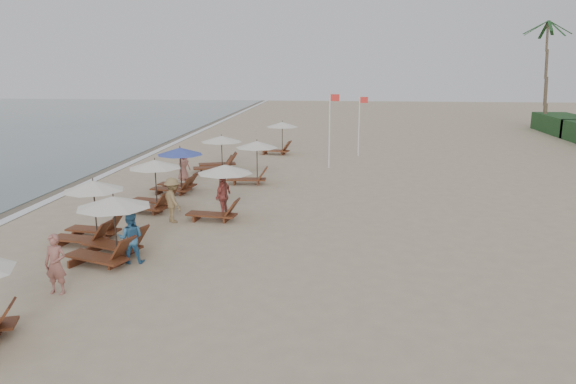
# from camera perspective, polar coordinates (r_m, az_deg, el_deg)

# --- Properties ---
(ground) EXTENTS (160.00, 160.00, 0.00)m
(ground) POSITION_cam_1_polar(r_m,az_deg,el_deg) (16.30, -2.45, -8.89)
(ground) COLOR tan
(ground) RESTS_ON ground
(wet_sand_band) EXTENTS (3.20, 140.00, 0.01)m
(wet_sand_band) POSITION_cam_1_polar(r_m,az_deg,el_deg) (29.60, -24.13, 0.07)
(wet_sand_band) COLOR #6B5E4C
(wet_sand_band) RESTS_ON ground
(foam_line) EXTENTS (0.50, 140.00, 0.02)m
(foam_line) POSITION_cam_1_polar(r_m,az_deg,el_deg) (28.97, -21.90, 0.03)
(foam_line) COLOR white
(foam_line) RESTS_ON ground
(lounger_station_1) EXTENTS (2.78, 2.62, 2.09)m
(lounger_station_1) POSITION_cam_1_polar(r_m,az_deg,el_deg) (18.31, -18.26, -3.65)
(lounger_station_1) COLOR brown
(lounger_station_1) RESTS_ON ground
(lounger_station_2) EXTENTS (2.53, 2.11, 2.20)m
(lounger_station_2) POSITION_cam_1_polar(r_m,az_deg,el_deg) (20.40, -20.01, -2.03)
(lounger_station_2) COLOR brown
(lounger_station_2) RESTS_ON ground
(lounger_station_3) EXTENTS (2.63, 2.30, 2.19)m
(lounger_station_3) POSITION_cam_1_polar(r_m,az_deg,el_deg) (24.06, -14.10, 0.66)
(lounger_station_3) COLOR brown
(lounger_station_3) RESTS_ON ground
(lounger_station_4) EXTENTS (2.57, 2.24, 2.20)m
(lounger_station_4) POSITION_cam_1_polar(r_m,az_deg,el_deg) (27.22, -11.53, 2.30)
(lounger_station_4) COLOR brown
(lounger_station_4) RESTS_ON ground
(lounger_station_5) EXTENTS (2.89, 2.66, 2.06)m
(lounger_station_5) POSITION_cam_1_polar(r_m,az_deg,el_deg) (32.39, -7.37, 3.98)
(lounger_station_5) COLOR brown
(lounger_station_5) RESTS_ON ground
(inland_station_0) EXTENTS (2.73, 2.24, 2.22)m
(inland_station_0) POSITION_cam_1_polar(r_m,az_deg,el_deg) (21.98, -7.19, 0.55)
(inland_station_0) COLOR brown
(inland_station_0) RESTS_ON ground
(inland_station_1) EXTENTS (2.75, 2.24, 2.22)m
(inland_station_1) POSITION_cam_1_polar(r_m,az_deg,el_deg) (28.60, -3.75, 3.51)
(inland_station_1) COLOR brown
(inland_station_1) RESTS_ON ground
(inland_station_2) EXTENTS (2.83, 2.24, 2.22)m
(inland_station_2) POSITION_cam_1_polar(r_m,az_deg,el_deg) (38.15, -1.00, 5.91)
(inland_station_2) COLOR brown
(inland_station_2) RESTS_ON ground
(beachgoer_near) EXTENTS (0.64, 0.44, 1.68)m
(beachgoer_near) POSITION_cam_1_polar(r_m,az_deg,el_deg) (16.20, -23.01, -6.92)
(beachgoer_near) COLOR #9D6055
(beachgoer_near) RESTS_ON ground
(beachgoer_mid_a) EXTENTS (0.87, 0.72, 1.62)m
(beachgoer_mid_a) POSITION_cam_1_polar(r_m,az_deg,el_deg) (17.89, -16.03, -4.62)
(beachgoer_mid_a) COLOR teal
(beachgoer_mid_a) RESTS_ON ground
(beachgoer_mid_b) EXTENTS (1.26, 1.31, 1.79)m
(beachgoer_mid_b) POSITION_cam_1_polar(r_m,az_deg,el_deg) (22.03, -11.90, -0.83)
(beachgoer_mid_b) COLOR olive
(beachgoer_mid_b) RESTS_ON ground
(beachgoer_far_a) EXTENTS (0.74, 1.16, 1.83)m
(beachgoer_far_a) POSITION_cam_1_polar(r_m,az_deg,el_deg) (22.38, -6.75, -0.38)
(beachgoer_far_a) COLOR #B35047
(beachgoer_far_a) RESTS_ON ground
(beachgoer_far_b) EXTENTS (0.85, 0.94, 1.62)m
(beachgoer_far_b) POSITION_cam_1_polar(r_m,az_deg,el_deg) (30.01, -10.81, 2.73)
(beachgoer_far_b) COLOR #A36559
(beachgoer_far_b) RESTS_ON ground
(flag_pole_near) EXTENTS (0.59, 0.08, 4.60)m
(flag_pole_near) POSITION_cam_1_polar(r_m,az_deg,el_deg) (32.90, 4.40, 6.88)
(flag_pole_near) COLOR silver
(flag_pole_near) RESTS_ON ground
(flag_pole_far) EXTENTS (0.60, 0.08, 4.19)m
(flag_pole_far) POSITION_cam_1_polar(r_m,az_deg,el_deg) (37.60, 7.46, 7.26)
(flag_pole_far) COLOR silver
(flag_pole_far) RESTS_ON ground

